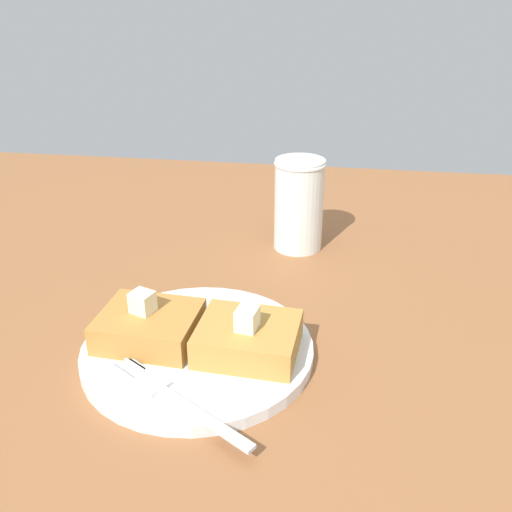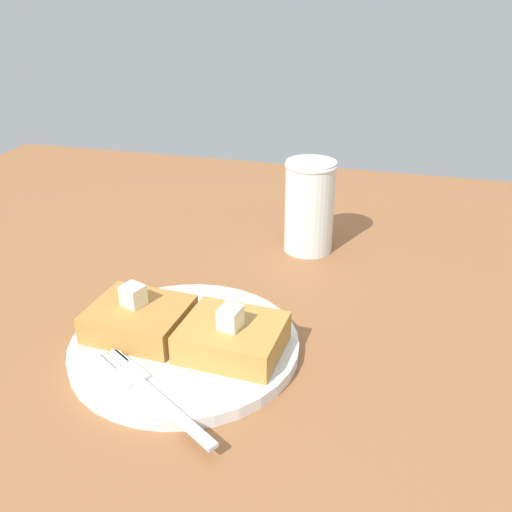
# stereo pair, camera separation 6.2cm
# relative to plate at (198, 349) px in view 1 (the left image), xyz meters

# --- Properties ---
(table_surface) EXTENTS (1.28, 1.28, 0.03)m
(table_surface) POSITION_rel_plate_xyz_m (0.05, -0.04, -0.02)
(table_surface) COLOR brown
(table_surface) RESTS_ON ground
(plate) EXTENTS (0.22, 0.22, 0.01)m
(plate) POSITION_rel_plate_xyz_m (0.00, 0.00, 0.00)
(plate) COLOR silver
(plate) RESTS_ON table_surface
(toast_slice_left) EXTENTS (0.09, 0.08, 0.03)m
(toast_slice_left) POSITION_rel_plate_xyz_m (-0.05, 0.00, 0.02)
(toast_slice_left) COLOR #B17936
(toast_slice_left) RESTS_ON plate
(toast_slice_middle) EXTENTS (0.09, 0.08, 0.03)m
(toast_slice_middle) POSITION_rel_plate_xyz_m (0.05, -0.00, 0.02)
(toast_slice_middle) COLOR #B1823C
(toast_slice_middle) RESTS_ON plate
(butter_pat_primary) EXTENTS (0.03, 0.02, 0.02)m
(butter_pat_primary) POSITION_rel_plate_xyz_m (-0.05, 0.01, 0.04)
(butter_pat_primary) COLOR #F2ECC4
(butter_pat_primary) RESTS_ON toast_slice_left
(butter_pat_secondary) EXTENTS (0.02, 0.02, 0.02)m
(butter_pat_secondary) POSITION_rel_plate_xyz_m (0.05, -0.01, 0.04)
(butter_pat_secondary) COLOR #F1EDC8
(butter_pat_secondary) RESTS_ON toast_slice_middle
(fork) EXTENTS (0.14, 0.10, 0.00)m
(fork) POSITION_rel_plate_xyz_m (-0.01, -0.07, 0.01)
(fork) COLOR silver
(fork) RESTS_ON plate
(syrup_jar) EXTENTS (0.07, 0.07, 0.12)m
(syrup_jar) POSITION_rel_plate_xyz_m (0.07, 0.25, 0.05)
(syrup_jar) COLOR #371A0B
(syrup_jar) RESTS_ON table_surface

